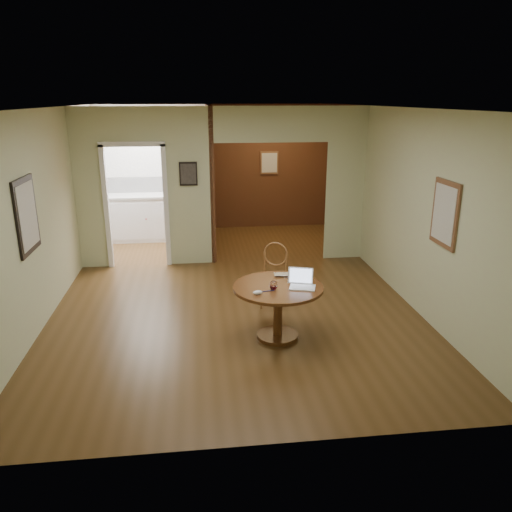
{
  "coord_description": "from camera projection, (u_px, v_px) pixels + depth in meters",
  "views": [
    {
      "loc": [
        -0.47,
        -6.04,
        2.84
      ],
      "look_at": [
        0.23,
        -0.2,
        0.96
      ],
      "focal_mm": 35.0,
      "sensor_mm": 36.0,
      "label": 1
    }
  ],
  "objects": [
    {
      "name": "chair",
      "position": [
        274.0,
        271.0,
        7.0
      ],
      "size": [
        0.5,
        0.5,
        0.9
      ],
      "rotation": [
        0.0,
        0.0,
        -0.38
      ],
      "color": "#935734",
      "rests_on": "ground"
    },
    {
      "name": "wine_glass",
      "position": [
        274.0,
        285.0,
        5.84
      ],
      "size": [
        0.1,
        0.1,
        0.11
      ],
      "primitive_type": null,
      "color": "white",
      "rests_on": "dining_table"
    },
    {
      "name": "open_laptop",
      "position": [
        302.0,
        281.0,
        5.94
      ],
      "size": [
        0.35,
        0.34,
        0.21
      ],
      "rotation": [
        0.0,
        0.0,
        -0.29
      ],
      "color": "white",
      "rests_on": "dining_table"
    },
    {
      "name": "pen",
      "position": [
        268.0,
        291.0,
        5.8
      ],
      "size": [
        0.15,
        0.03,
        0.01
      ],
      "primitive_type": "cylinder",
      "rotation": [
        0.0,
        1.57,
        0.16
      ],
      "color": "navy",
      "rests_on": "dining_table"
    },
    {
      "name": "floor",
      "position": [
        237.0,
        321.0,
        6.62
      ],
      "size": [
        5.0,
        5.0,
        0.0
      ],
      "primitive_type": "plane",
      "color": "#4B3115",
      "rests_on": "ground"
    },
    {
      "name": "kitchen_cabinet",
      "position": [
        155.0,
        217.0,
        10.3
      ],
      "size": [
        2.06,
        0.6,
        0.94
      ],
      "color": "white",
      "rests_on": "ground"
    },
    {
      "name": "room_shell",
      "position": [
        197.0,
        186.0,
        9.11
      ],
      "size": [
        5.2,
        7.5,
        5.0
      ],
      "color": "white",
      "rests_on": "ground"
    },
    {
      "name": "mouse",
      "position": [
        258.0,
        292.0,
        5.7
      ],
      "size": [
        0.12,
        0.08,
        0.05
      ],
      "primitive_type": "ellipsoid",
      "rotation": [
        0.0,
        0.0,
        0.2
      ],
      "color": "white",
      "rests_on": "dining_table"
    },
    {
      "name": "closed_laptop",
      "position": [
        287.0,
        276.0,
        6.26
      ],
      "size": [
        0.34,
        0.23,
        0.03
      ],
      "primitive_type": "imported",
      "rotation": [
        0.0,
        0.0,
        -0.08
      ],
      "color": "silver",
      "rests_on": "dining_table"
    },
    {
      "name": "dining_table",
      "position": [
        278.0,
        300.0,
        6.02
      ],
      "size": [
        1.09,
        1.09,
        0.68
      ],
      "rotation": [
        0.0,
        0.0,
        -0.24
      ],
      "color": "#5C3417",
      "rests_on": "ground"
    },
    {
      "name": "grocery_bag",
      "position": [
        191.0,
        187.0,
        10.2
      ],
      "size": [
        0.31,
        0.28,
        0.28
      ],
      "primitive_type": "ellipsoid",
      "rotation": [
        0.0,
        0.0,
        0.17
      ],
      "color": "beige",
      "rests_on": "kitchen_cabinet"
    }
  ]
}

